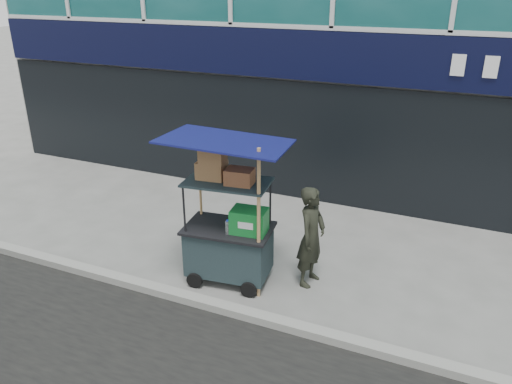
% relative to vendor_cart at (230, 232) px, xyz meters
% --- Properties ---
extents(ground, '(80.00, 80.00, 0.00)m').
position_rel_vendor_cart_xyz_m(ground, '(0.45, -0.56, -0.80)').
color(ground, slate).
rests_on(ground, ground).
extents(curb, '(80.00, 0.18, 0.12)m').
position_rel_vendor_cart_xyz_m(curb, '(0.45, -0.76, -0.74)').
color(curb, gray).
rests_on(curb, ground).
extents(vendor_cart, '(1.82, 1.38, 2.29)m').
position_rel_vendor_cart_xyz_m(vendor_cart, '(0.00, 0.00, 0.00)').
color(vendor_cart, black).
rests_on(vendor_cart, ground).
extents(vendor_man, '(0.44, 0.60, 1.54)m').
position_rel_vendor_cart_xyz_m(vendor_man, '(1.12, 0.42, -0.03)').
color(vendor_man, black).
rests_on(vendor_man, ground).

